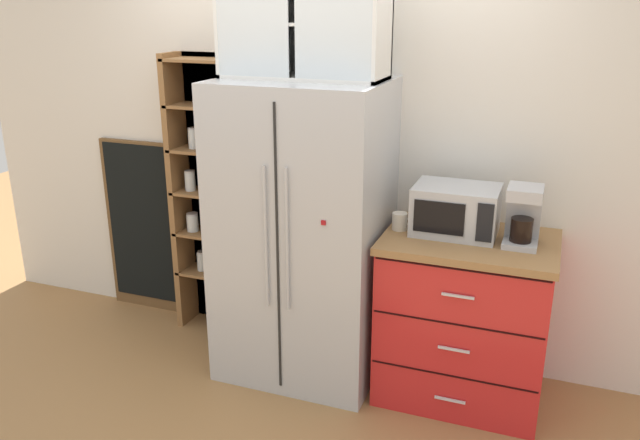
% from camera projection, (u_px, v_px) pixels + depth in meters
% --- Properties ---
extents(ground_plane, '(10.79, 10.79, 0.00)m').
position_uv_depth(ground_plane, '(305.00, 363.00, 3.95)').
color(ground_plane, '#9E7042').
extents(wall_back_cream, '(5.08, 0.10, 2.55)m').
position_uv_depth(wall_back_cream, '(328.00, 147.00, 3.89)').
color(wall_back_cream, silver).
rests_on(wall_back_cream, ground).
extents(refrigerator, '(0.91, 0.74, 1.72)m').
position_uv_depth(refrigerator, '(304.00, 232.00, 3.66)').
color(refrigerator, '#B7BABF').
rests_on(refrigerator, ground).
extents(pantry_shelf_column, '(0.54, 0.26, 1.82)m').
position_uv_depth(pantry_shelf_column, '(215.00, 194.00, 4.17)').
color(pantry_shelf_column, brown).
rests_on(pantry_shelf_column, ground).
extents(counter_cabinet, '(0.90, 0.66, 0.93)m').
position_uv_depth(counter_cabinet, '(464.00, 317.00, 3.52)').
color(counter_cabinet, red).
rests_on(counter_cabinet, ground).
extents(microwave, '(0.44, 0.33, 0.26)m').
position_uv_depth(microwave, '(456.00, 210.00, 3.40)').
color(microwave, '#B7BABF').
rests_on(microwave, counter_cabinet).
extents(coffee_maker, '(0.17, 0.20, 0.31)m').
position_uv_depth(coffee_maker, '(523.00, 215.00, 3.24)').
color(coffee_maker, '#B7B7BC').
rests_on(coffee_maker, counter_cabinet).
extents(mug_cream, '(0.12, 0.08, 0.09)m').
position_uv_depth(mug_cream, '(400.00, 221.00, 3.48)').
color(mug_cream, silver).
rests_on(mug_cream, counter_cabinet).
extents(mug_sage, '(0.12, 0.09, 0.10)m').
position_uv_depth(mug_sage, '(473.00, 225.00, 3.42)').
color(mug_sage, '#8CA37F').
rests_on(mug_sage, counter_cabinet).
extents(bottle_green, '(0.07, 0.07, 0.25)m').
position_uv_depth(bottle_green, '(473.00, 216.00, 3.37)').
color(bottle_green, '#285B33').
rests_on(bottle_green, counter_cabinet).
extents(upper_cabinet, '(0.87, 0.32, 0.56)m').
position_uv_depth(upper_cabinet, '(305.00, 24.00, 3.34)').
color(upper_cabinet, silver).
rests_on(upper_cabinet, refrigerator).
extents(chalkboard_menu, '(0.60, 0.04, 1.22)m').
position_uv_depth(chalkboard_menu, '(145.00, 227.00, 4.49)').
color(chalkboard_menu, brown).
rests_on(chalkboard_menu, ground).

